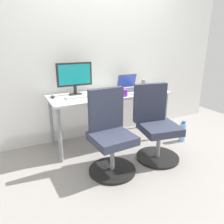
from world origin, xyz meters
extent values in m
plane|color=gray|center=(0.00, 0.00, 0.00)|extent=(5.28, 5.28, 0.00)
cube|color=white|center=(0.00, 0.38, 1.30)|extent=(4.40, 0.04, 2.60)
cube|color=silver|center=(0.00, 0.00, 0.72)|extent=(1.69, 0.60, 0.03)
cylinder|color=gray|center=(-0.80, -0.25, 0.35)|extent=(0.04, 0.04, 0.70)
cylinder|color=gray|center=(0.80, -0.25, 0.35)|extent=(0.04, 0.04, 0.70)
cylinder|color=gray|center=(-0.80, 0.25, 0.35)|extent=(0.04, 0.04, 0.70)
cylinder|color=gray|center=(0.80, 0.25, 0.35)|extent=(0.04, 0.04, 0.70)
cylinder|color=black|center=(-0.32, -0.71, 0.01)|extent=(0.54, 0.54, 0.03)
cylinder|color=gray|center=(-0.32, -0.71, 0.20)|extent=(0.05, 0.05, 0.34)
cube|color=#33384C|center=(-0.32, -0.71, 0.41)|extent=(0.47, 0.47, 0.09)
cube|color=#33384C|center=(-0.31, -0.53, 0.70)|extent=(0.42, 0.10, 0.48)
cylinder|color=black|center=(0.32, -0.71, 0.01)|extent=(0.54, 0.54, 0.03)
cylinder|color=gray|center=(0.32, -0.71, 0.20)|extent=(0.05, 0.05, 0.34)
cube|color=#33384C|center=(0.32, -0.71, 0.41)|extent=(0.51, 0.51, 0.09)
cube|color=#33384C|center=(0.29, -0.53, 0.70)|extent=(0.43, 0.14, 0.48)
cylinder|color=#8CBFF2|center=(0.97, -0.46, 0.14)|extent=(0.09, 0.09, 0.28)
cylinder|color=#2D59B2|center=(0.97, -0.46, 0.30)|extent=(0.06, 0.06, 0.03)
cylinder|color=#262626|center=(-0.46, 0.16, 0.74)|extent=(0.18, 0.18, 0.01)
cylinder|color=#262626|center=(-0.46, 0.16, 0.80)|extent=(0.04, 0.04, 0.11)
cube|color=#262626|center=(-0.46, 0.16, 1.01)|extent=(0.48, 0.03, 0.31)
cube|color=teal|center=(-0.46, 0.14, 1.01)|extent=(0.43, 0.00, 0.26)
cube|color=#4C4C51|center=(0.37, 0.06, 0.74)|extent=(0.31, 0.22, 0.02)
cube|color=#4C4C51|center=(0.37, 0.19, 0.85)|extent=(0.31, 0.06, 0.21)
cube|color=blue|center=(0.37, 0.19, 0.85)|extent=(0.28, 0.05, 0.17)
cube|color=#B7B7B7|center=(-0.47, -0.01, 0.74)|extent=(0.34, 0.12, 0.02)
cube|color=silver|center=(0.40, -0.16, 0.74)|extent=(0.34, 0.12, 0.02)
ellipsoid|color=#515156|center=(0.76, -0.20, 0.75)|extent=(0.06, 0.10, 0.03)
ellipsoid|color=#2D2D2D|center=(-0.77, 0.12, 0.75)|extent=(0.06, 0.10, 0.03)
cylinder|color=purple|center=(0.11, -0.22, 0.78)|extent=(0.08, 0.08, 0.09)
cylinder|color=slate|center=(0.71, 0.23, 0.78)|extent=(0.07, 0.07, 0.10)
cube|color=green|center=(0.06, -0.05, 0.74)|extent=(0.21, 0.15, 0.03)
camera|label=1|loc=(-1.27, -2.63, 1.43)|focal=34.37mm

